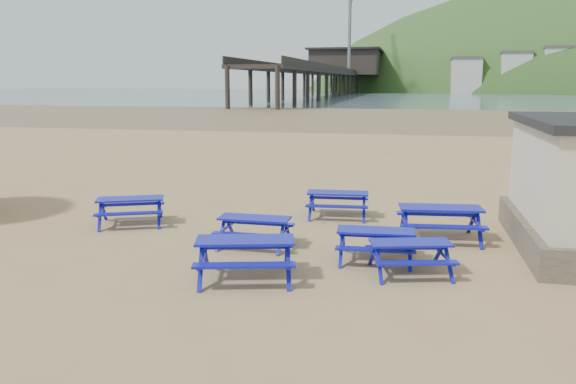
# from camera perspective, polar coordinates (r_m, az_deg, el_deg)

# --- Properties ---
(ground) EXTENTS (400.00, 400.00, 0.00)m
(ground) POSITION_cam_1_polar(r_m,az_deg,el_deg) (14.41, -5.05, -4.88)
(ground) COLOR tan
(ground) RESTS_ON ground
(wet_sand) EXTENTS (400.00, 400.00, 0.00)m
(wet_sand) POSITION_cam_1_polar(r_m,az_deg,el_deg) (68.45, 8.80, 7.75)
(wet_sand) COLOR olive
(wet_sand) RESTS_ON ground
(sea) EXTENTS (400.00, 400.00, 0.00)m
(sea) POSITION_cam_1_polar(r_m,az_deg,el_deg) (183.30, 11.08, 9.77)
(sea) COLOR #4B5E6B
(sea) RESTS_ON ground
(picnic_table_blue_a) EXTENTS (2.24, 2.05, 0.76)m
(picnic_table_blue_a) POSITION_cam_1_polar(r_m,az_deg,el_deg) (16.42, -15.68, -1.88)
(picnic_table_blue_a) COLOR #0B0994
(picnic_table_blue_a) RESTS_ON ground
(picnic_table_blue_b) EXTENTS (1.90, 1.58, 0.75)m
(picnic_table_blue_b) POSITION_cam_1_polar(r_m,az_deg,el_deg) (16.75, 5.06, -1.27)
(picnic_table_blue_b) COLOR #0B0994
(picnic_table_blue_b) RESTS_ON ground
(picnic_table_blue_c) EXTENTS (2.21, 1.86, 0.86)m
(picnic_table_blue_c) POSITION_cam_1_polar(r_m,az_deg,el_deg) (14.80, 15.18, -3.08)
(picnic_table_blue_c) COLOR #0B0994
(picnic_table_blue_c) RESTS_ON ground
(picnic_table_blue_d) EXTENTS (1.75, 1.42, 0.73)m
(picnic_table_blue_d) POSITION_cam_1_polar(r_m,az_deg,el_deg) (13.79, -3.42, -4.03)
(picnic_table_blue_d) COLOR #0B0994
(picnic_table_blue_d) RESTS_ON ground
(picnic_table_blue_e) EXTENTS (2.33, 2.05, 0.84)m
(picnic_table_blue_e) POSITION_cam_1_polar(r_m,az_deg,el_deg) (11.58, -4.35, -6.76)
(picnic_table_blue_e) COLOR #0B0994
(picnic_table_blue_e) RESTS_ON ground
(picnic_table_blue_f) EXTENTS (1.79, 1.47, 0.72)m
(picnic_table_blue_f) POSITION_cam_1_polar(r_m,az_deg,el_deg) (12.81, 8.87, -5.36)
(picnic_table_blue_f) COLOR #0B0994
(picnic_table_blue_f) RESTS_ON ground
(pier) EXTENTS (24.00, 220.00, 39.29)m
(pier) POSITION_cam_1_polar(r_m,az_deg,el_deg) (192.72, 5.74, 11.60)
(pier) COLOR black
(pier) RESTS_ON ground
(picnic_table_blue_g) EXTENTS (1.95, 1.72, 0.70)m
(picnic_table_blue_g) POSITION_cam_1_polar(r_m,az_deg,el_deg) (12.11, 12.28, -6.53)
(picnic_table_blue_g) COLOR #0B0994
(picnic_table_blue_g) RESTS_ON ground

